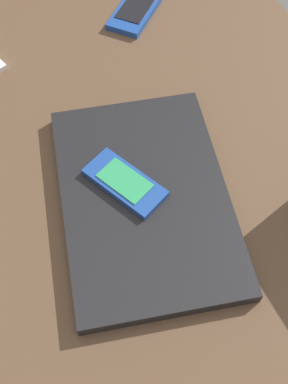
{
  "coord_description": "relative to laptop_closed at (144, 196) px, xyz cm",
  "views": [
    {
      "loc": [
        30.47,
        -10.47,
        58.21
      ],
      "look_at": [
        -0.23,
        2.52,
        5.0
      ],
      "focal_mm": 46.11,
      "sensor_mm": 36.0,
      "label": 1
    }
  ],
  "objects": [
    {
      "name": "laptop_closed",
      "position": [
        0.0,
        0.0,
        0.0
      ],
      "size": [
        35.46,
        27.32,
        1.83
      ],
      "primitive_type": "cube",
      "rotation": [
        0.0,
        0.0,
        -0.21
      ],
      "color": "black",
      "rests_on": "desk_surface"
    },
    {
      "name": "cell_phone_on_desk",
      "position": [
        -35.05,
        13.26,
        -0.34
      ],
      "size": [
        12.32,
        12.53,
        1.21
      ],
      "color": "#1E479E",
      "rests_on": "desk_surface"
    },
    {
      "name": "desk_surface",
      "position": [
        0.23,
        -2.52,
        -2.41
      ],
      "size": [
        120.0,
        80.0,
        3.0
      ],
      "primitive_type": "cube",
      "color": "brown",
      "rests_on": "ground"
    },
    {
      "name": "cell_phone_on_laptop",
      "position": [
        -2.15,
        -1.77,
        1.36
      ],
      "size": [
        11.87,
        9.2,
        0.97
      ],
      "color": "#1E479E",
      "rests_on": "laptop_closed"
    }
  ]
}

